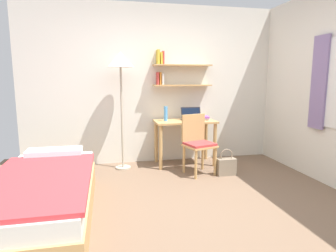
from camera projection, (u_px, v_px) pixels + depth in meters
ground_plane at (191, 211)px, 3.11m from camera, size 5.28×5.28×0.00m
wall_back at (158, 85)px, 4.85m from camera, size 4.40×0.27×2.60m
bed at (43, 197)px, 2.90m from camera, size 0.95×2.03×0.54m
desk at (185, 130)px, 4.74m from camera, size 0.98×0.52×0.73m
desk_chair at (197, 141)px, 4.30m from camera, size 0.51×0.49×0.88m
standing_lamp at (121, 66)px, 4.35m from camera, size 0.40×0.40×1.80m
laptop at (192, 117)px, 4.75m from camera, size 0.34×0.22×0.21m
water_bottle at (166, 114)px, 4.64m from camera, size 0.06×0.06×0.24m
book_stack at (203, 118)px, 4.81m from camera, size 0.20×0.22×0.06m
handbag at (226, 166)px, 4.26m from camera, size 0.28×0.13×0.39m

